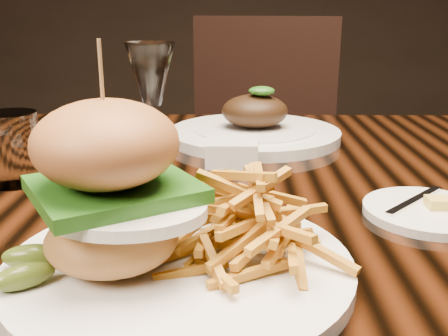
{
  "coord_description": "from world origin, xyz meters",
  "views": [
    {
      "loc": [
        -0.0,
        -0.68,
        0.98
      ],
      "look_at": [
        -0.01,
        -0.14,
        0.81
      ],
      "focal_mm": 42.0,
      "sensor_mm": 36.0,
      "label": 1
    }
  ],
  "objects_px": {
    "burger_plate": "(174,217)",
    "chair_far": "(258,154)",
    "dining_table": "(233,230)",
    "wine_glass": "(151,79)",
    "far_dish": "(255,129)"
  },
  "relations": [
    {
      "from": "dining_table",
      "to": "wine_glass",
      "type": "height_order",
      "value": "wine_glass"
    },
    {
      "from": "burger_plate",
      "to": "far_dish",
      "type": "bearing_deg",
      "value": 60.28
    },
    {
      "from": "wine_glass",
      "to": "far_dish",
      "type": "xyz_separation_m",
      "value": [
        0.15,
        0.2,
        -0.12
      ]
    },
    {
      "from": "dining_table",
      "to": "chair_far",
      "type": "distance_m",
      "value": 0.9
    },
    {
      "from": "burger_plate",
      "to": "wine_glass",
      "type": "bearing_deg",
      "value": 82.02
    },
    {
      "from": "far_dish",
      "to": "dining_table",
      "type": "bearing_deg",
      "value": -99.55
    },
    {
      "from": "dining_table",
      "to": "wine_glass",
      "type": "bearing_deg",
      "value": 168.09
    },
    {
      "from": "burger_plate",
      "to": "wine_glass",
      "type": "xyz_separation_m",
      "value": [
        -0.06,
        0.29,
        0.08
      ]
    },
    {
      "from": "dining_table",
      "to": "burger_plate",
      "type": "height_order",
      "value": "burger_plate"
    },
    {
      "from": "dining_table",
      "to": "chair_far",
      "type": "bearing_deg",
      "value": 84.9
    },
    {
      "from": "burger_plate",
      "to": "far_dish",
      "type": "distance_m",
      "value": 0.51
    },
    {
      "from": "far_dish",
      "to": "chair_far",
      "type": "height_order",
      "value": "chair_far"
    },
    {
      "from": "dining_table",
      "to": "far_dish",
      "type": "bearing_deg",
      "value": 80.45
    },
    {
      "from": "burger_plate",
      "to": "chair_far",
      "type": "height_order",
      "value": "burger_plate"
    },
    {
      "from": "chair_far",
      "to": "far_dish",
      "type": "bearing_deg",
      "value": -81.97
    }
  ]
}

